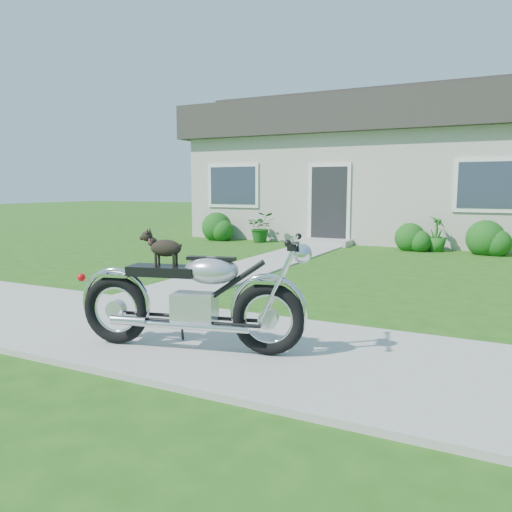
{
  "coord_description": "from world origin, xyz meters",
  "views": [
    {
      "loc": [
        2.83,
        -4.15,
        1.54
      ],
      "look_at": [
        0.26,
        1.0,
        0.75
      ],
      "focal_mm": 35.0,
      "sensor_mm": 36.0,
      "label": 1
    }
  ],
  "objects": [
    {
      "name": "house",
      "position": [
        -0.0,
        11.99,
        2.16
      ],
      "size": [
        12.6,
        7.03,
        4.5
      ],
      "color": "beige",
      "rests_on": "ground"
    },
    {
      "name": "potted_plant_left",
      "position": [
        -3.35,
        8.55,
        0.43
      ],
      "size": [
        0.98,
        0.93,
        0.85
      ],
      "primitive_type": "imported",
      "rotation": [
        0.0,
        0.0,
        0.45
      ],
      "color": "#154C14",
      "rests_on": "ground"
    },
    {
      "name": "walkway",
      "position": [
        -1.5,
        5.0,
        0.01
      ],
      "size": [
        1.2,
        8.0,
        0.03
      ],
      "primitive_type": "cube",
      "color": "#9E9B93",
      "rests_on": "ground"
    },
    {
      "name": "potted_plant_right",
      "position": [
        1.37,
        8.55,
        0.43
      ],
      "size": [
        0.49,
        0.49,
        0.86
      ],
      "primitive_type": "imported",
      "rotation": [
        0.0,
        0.0,
        1.55
      ],
      "color": "#21651B",
      "rests_on": "ground"
    },
    {
      "name": "shrub_row",
      "position": [
        0.81,
        8.5,
        0.36
      ],
      "size": [
        10.54,
        0.89,
        0.89
      ],
      "color": "#174E14",
      "rests_on": "ground"
    },
    {
      "name": "motorcycle_with_dog",
      "position": [
        0.3,
        -0.38,
        0.54
      ],
      "size": [
        2.19,
        0.83,
        1.1
      ],
      "rotation": [
        0.0,
        0.0,
        0.23
      ],
      "color": "black",
      "rests_on": "sidewalk"
    },
    {
      "name": "sidewalk",
      "position": [
        0.0,
        0.0,
        0.02
      ],
      "size": [
        24.0,
        2.2,
        0.04
      ],
      "primitive_type": "cube",
      "color": "#9E9B93",
      "rests_on": "ground"
    },
    {
      "name": "ground",
      "position": [
        0.0,
        0.0,
        0.0
      ],
      "size": [
        80.0,
        80.0,
        0.0
      ],
      "primitive_type": "plane",
      "color": "#235114",
      "rests_on": "ground"
    }
  ]
}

